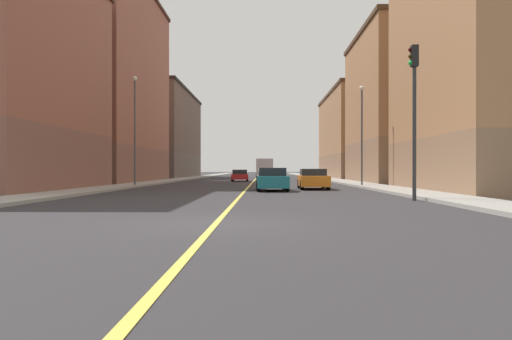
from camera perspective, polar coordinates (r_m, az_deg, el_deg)
name	(u,v)px	position (r m, az deg, el deg)	size (l,w,h in m)	color
ground_plane	(216,224)	(11.81, -4.78, -6.39)	(400.00, 400.00, 0.00)	#302E31
sidewalk_left	(327,179)	(61.21, 8.50, -1.06)	(2.55, 168.00, 0.15)	#9E9B93
sidewalk_right	(183,179)	(61.56, -8.68, -1.05)	(2.55, 168.00, 0.15)	#9E9B93
lane_center_stripe	(255,179)	(60.70, -0.11, -1.13)	(0.16, 154.00, 0.01)	#E5D14C
building_left_near	(502,13)	(33.04, 27.27, 16.33)	(9.83, 15.03, 21.11)	#8F6B4F
building_left_mid	(408,107)	(49.40, 17.64, 7.11)	(9.83, 16.33, 14.68)	#8F6B4F
building_left_far	(361,136)	(71.20, 12.40, 4.01)	(9.83, 23.87, 12.32)	#8F6B4F
building_right_midblock	(101,85)	(51.23, -17.94, 9.66)	(9.83, 21.05, 19.64)	brown
building_right_distant	(159,135)	(76.28, -11.44, 4.16)	(9.83, 26.02, 13.39)	brown
traffic_light_left_near	(414,101)	(21.37, 18.30, 7.79)	(0.40, 0.32, 6.54)	#2D2D2D
street_lamp_left_near	(362,125)	(36.87, 12.49, 5.24)	(0.36, 0.36, 7.43)	#4C4C51
street_lamp_right_near	(135,120)	(37.02, -14.23, 5.80)	(0.36, 0.36, 8.14)	#4C4C51
car_orange	(313,179)	(31.96, 6.80, -1.07)	(1.93, 4.56, 1.35)	orange
car_teal	(272,180)	(29.23, 1.91, -1.17)	(2.00, 4.19, 1.41)	#196670
car_red	(240,176)	(52.73, -1.95, -0.66)	(2.01, 4.38, 1.26)	red
box_truck	(265,168)	(69.63, 1.04, 0.28)	(2.45, 7.25, 2.78)	navy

